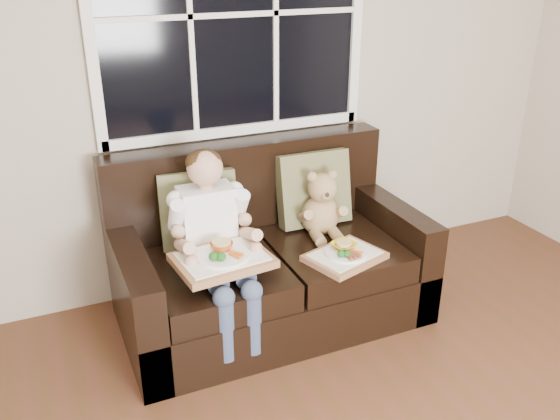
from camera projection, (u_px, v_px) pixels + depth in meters
name	position (u px, v px, depth m)	size (l,w,h in m)	color
window_back	(233.00, 14.00, 3.27)	(1.62, 0.04, 1.37)	black
loveseat	(267.00, 265.00, 3.42)	(1.70, 0.92, 0.96)	black
pillow_left	(198.00, 209.00, 3.28)	(0.45, 0.25, 0.44)	brown
pillow_right	(314.00, 188.00, 3.54)	(0.45, 0.21, 0.45)	brown
child	(213.00, 229.00, 3.05)	(0.41, 0.61, 0.93)	white
teddy_bear	(322.00, 208.00, 3.43)	(0.26, 0.32, 0.40)	tan
tray_left	(222.00, 258.00, 2.94)	(0.50, 0.40, 0.11)	#A36E49
tray_right	(345.00, 255.00, 3.18)	(0.46, 0.40, 0.09)	#A36E49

